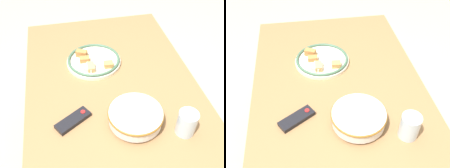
{
  "view_description": "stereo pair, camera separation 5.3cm",
  "coord_description": "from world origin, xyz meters",
  "views": [
    {
      "loc": [
        -0.8,
        0.2,
        1.65
      ],
      "look_at": [
        0.09,
        0.01,
        0.79
      ],
      "focal_mm": 42.0,
      "sensor_mm": 36.0,
      "label": 1
    },
    {
      "loc": [
        -0.81,
        0.15,
        1.65
      ],
      "look_at": [
        0.09,
        0.01,
        0.79
      ],
      "focal_mm": 42.0,
      "sensor_mm": 36.0,
      "label": 2
    }
  ],
  "objects": [
    {
      "name": "food_plate",
      "position": [
        0.31,
        0.06,
        0.77
      ],
      "size": [
        0.29,
        0.29,
        0.05
      ],
      "color": "silver",
      "rests_on": "dining_table"
    },
    {
      "name": "noodle_bowl",
      "position": [
        -0.13,
        -0.05,
        0.79
      ],
      "size": [
        0.24,
        0.24,
        0.07
      ],
      "color": "silver",
      "rests_on": "dining_table"
    },
    {
      "name": "tv_remote",
      "position": [
        -0.07,
        0.21,
        0.76
      ],
      "size": [
        0.14,
        0.17,
        0.02
      ],
      "rotation": [
        0.0,
        0.0,
        3.71
      ],
      "color": "black",
      "rests_on": "dining_table"
    },
    {
      "name": "drinking_glass",
      "position": [
        -0.22,
        -0.24,
        0.81
      ],
      "size": [
        0.08,
        0.08,
        0.11
      ],
      "color": "silver",
      "rests_on": "dining_table"
    },
    {
      "name": "dining_table",
      "position": [
        0.0,
        0.0,
        0.67
      ],
      "size": [
        1.56,
        0.85,
        0.75
      ],
      "color": "olive",
      "rests_on": "ground_plane"
    }
  ]
}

